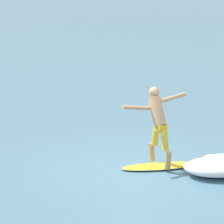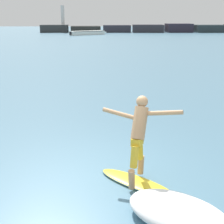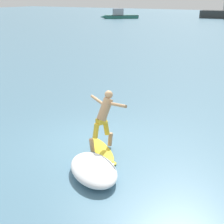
# 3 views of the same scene
# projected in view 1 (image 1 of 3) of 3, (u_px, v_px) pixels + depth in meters

# --- Properties ---
(ground_plane) EXTENTS (200.00, 200.00, 0.00)m
(ground_plane) POSITION_uv_depth(u_px,v_px,m) (135.00, 170.00, 11.96)
(ground_plane) COLOR teal
(surfboard) EXTENTS (1.74, 1.52, 0.21)m
(surfboard) POSITION_uv_depth(u_px,v_px,m) (161.00, 166.00, 12.13)
(surfboard) COLOR yellow
(surfboard) RESTS_ON ground
(surfer) EXTENTS (1.60, 1.01, 1.77)m
(surfer) POSITION_uv_depth(u_px,v_px,m) (158.00, 119.00, 11.95)
(surfer) COLOR tan
(surfer) RESTS_ON surfboard
(wave_foam_at_tail) EXTENTS (2.12, 1.99, 0.39)m
(wave_foam_at_tail) POSITION_uv_depth(u_px,v_px,m) (223.00, 165.00, 11.72)
(wave_foam_at_tail) COLOR white
(wave_foam_at_tail) RESTS_ON ground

